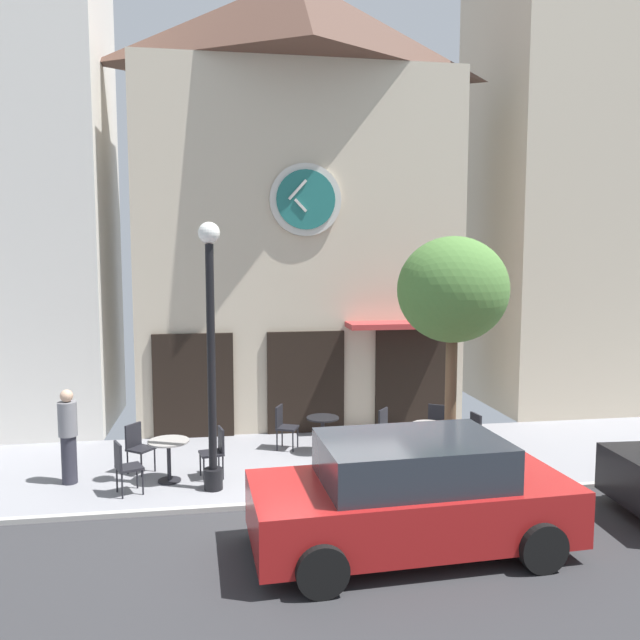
# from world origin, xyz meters

# --- Properties ---
(ground_plane) EXTENTS (27.58, 9.24, 0.13)m
(ground_plane) POSITION_xyz_m (0.00, -0.43, -0.02)
(ground_plane) COLOR gray
(clock_building) EXTENTS (7.44, 3.94, 10.44)m
(clock_building) POSITION_xyz_m (-0.02, 5.48, 5.40)
(clock_building) COLOR beige
(clock_building) RESTS_ON ground_plane
(neighbor_building_right) EXTENTS (5.59, 4.34, 11.81)m
(neighbor_building_right) POSITION_xyz_m (7.91, 6.35, 5.90)
(neighbor_building_right) COLOR beige
(neighbor_building_right) RESTS_ON ground_plane
(street_lamp) EXTENTS (0.36, 0.36, 4.53)m
(street_lamp) POSITION_xyz_m (-2.05, 0.95, 2.30)
(street_lamp) COLOR black
(street_lamp) RESTS_ON ground_plane
(street_tree) EXTENTS (1.92, 1.73, 4.31)m
(street_tree) POSITION_xyz_m (2.06, 0.67, 3.36)
(street_tree) COLOR brown
(street_tree) RESTS_ON ground_plane
(cafe_table_center_right) EXTENTS (0.72, 0.72, 0.74)m
(cafe_table_center_right) POSITION_xyz_m (-2.82, 1.44, 0.53)
(cafe_table_center_right) COLOR black
(cafe_table_center_right) RESTS_ON ground_plane
(cafe_table_near_door) EXTENTS (0.65, 0.65, 0.74)m
(cafe_table_near_door) POSITION_xyz_m (0.11, 2.62, 0.50)
(cafe_table_near_door) COLOR black
(cafe_table_near_door) RESTS_ON ground_plane
(cafe_table_leftmost) EXTENTS (0.64, 0.64, 0.73)m
(cafe_table_leftmost) POSITION_xyz_m (2.07, 1.85, 0.49)
(cafe_table_leftmost) COLOR black
(cafe_table_leftmost) RESTS_ON ground_plane
(cafe_chair_curbside) EXTENTS (0.56, 0.56, 0.90)m
(cafe_chair_curbside) POSITION_xyz_m (-3.44, 2.03, 0.53)
(cafe_chair_curbside) COLOR black
(cafe_chair_curbside) RESTS_ON ground_plane
(cafe_chair_outer) EXTENTS (0.52, 0.52, 0.90)m
(cafe_chair_outer) POSITION_xyz_m (-3.51, 0.94, 0.53)
(cafe_chair_outer) COLOR black
(cafe_chair_outer) RESTS_ON ground_plane
(cafe_chair_corner) EXTENTS (0.55, 0.55, 0.90)m
(cafe_chair_corner) POSITION_xyz_m (2.48, 2.55, 0.53)
(cafe_chair_corner) COLOR black
(cafe_chair_corner) RESTS_ON ground_plane
(cafe_chair_under_awning) EXTENTS (0.56, 0.56, 0.90)m
(cafe_chair_under_awning) POSITION_xyz_m (1.41, 2.41, 0.53)
(cafe_chair_under_awning) COLOR black
(cafe_chair_under_awning) RESTS_ON ground_plane
(cafe_chair_by_entrance) EXTENTS (0.53, 0.53, 0.90)m
(cafe_chair_by_entrance) POSITION_xyz_m (-0.64, 3.01, 0.53)
(cafe_chair_by_entrance) COLOR black
(cafe_chair_by_entrance) RESTS_ON ground_plane
(cafe_chair_near_lamp) EXTENTS (0.45, 0.45, 0.90)m
(cafe_chair_near_lamp) POSITION_xyz_m (2.93, 1.80, 0.53)
(cafe_chair_near_lamp) COLOR black
(cafe_chair_near_lamp) RESTS_ON ground_plane
(cafe_chair_mid_row) EXTENTS (0.48, 0.48, 0.90)m
(cafe_chair_mid_row) POSITION_xyz_m (-2.01, 1.54, 0.53)
(cafe_chair_mid_row) COLOR black
(cafe_chair_mid_row) RESTS_ON ground_plane
(pedestrian_grey) EXTENTS (0.44, 0.44, 1.67)m
(pedestrian_grey) POSITION_xyz_m (-4.54, 1.63, 0.86)
(pedestrian_grey) COLOR #2D2D38
(pedestrian_grey) RESTS_ON ground_plane
(parked_car_red) EXTENTS (4.39, 2.19, 1.55)m
(parked_car_red) POSITION_xyz_m (0.62, -1.70, 0.76)
(parked_car_red) COLOR maroon
(parked_car_red) RESTS_ON ground_plane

